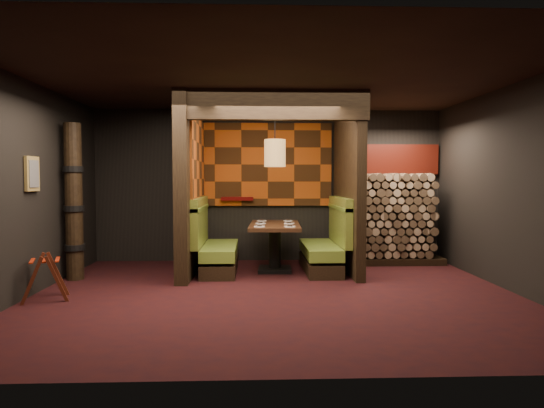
{
  "coord_description": "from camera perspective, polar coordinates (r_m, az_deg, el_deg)",
  "views": [
    {
      "loc": [
        -0.3,
        -6.42,
        1.56
      ],
      "look_at": [
        0.0,
        1.3,
        1.15
      ],
      "focal_mm": 32.0,
      "sensor_mm": 36.0,
      "label": 1
    }
  ],
  "objects": [
    {
      "name": "floor",
      "position": [
        6.62,
        0.44,
        -10.69
      ],
      "size": [
        6.5,
        5.5,
        0.02
      ],
      "primitive_type": "cube",
      "color": "black",
      "rests_on": "ground"
    },
    {
      "name": "ceiling",
      "position": [
        6.56,
        0.45,
        14.47
      ],
      "size": [
        6.5,
        5.5,
        0.02
      ],
      "primitive_type": "cube",
      "color": "black",
      "rests_on": "ground"
    },
    {
      "name": "wall_back",
      "position": [
        9.19,
        -0.35,
        2.19
      ],
      "size": [
        6.5,
        0.02,
        2.85
      ],
      "primitive_type": "cube",
      "color": "black",
      "rests_on": "ground"
    },
    {
      "name": "wall_front",
      "position": [
        3.67,
        2.44,
        0.94
      ],
      "size": [
        6.5,
        0.02,
        2.85
      ],
      "primitive_type": "cube",
      "color": "black",
      "rests_on": "ground"
    },
    {
      "name": "wall_left",
      "position": [
        7.07,
        -26.99,
        1.62
      ],
      "size": [
        0.02,
        5.5,
        2.85
      ],
      "primitive_type": "cube",
      "color": "black",
      "rests_on": "ground"
    },
    {
      "name": "wall_right",
      "position": [
        7.34,
        26.79,
        1.66
      ],
      "size": [
        0.02,
        5.5,
        2.85
      ],
      "primitive_type": "cube",
      "color": "black",
      "rests_on": "ground"
    },
    {
      "name": "partition_left",
      "position": [
        8.14,
        -9.64,
        2.04
      ],
      "size": [
        0.2,
        2.2,
        2.85
      ],
      "primitive_type": "cube",
      "color": "black",
      "rests_on": "floor"
    },
    {
      "name": "partition_right",
      "position": [
        8.28,
        8.93,
        2.07
      ],
      "size": [
        0.15,
        2.1,
        2.85
      ],
      "primitive_type": "cube",
      "color": "black",
      "rests_on": "floor"
    },
    {
      "name": "header_beam",
      "position": [
        7.21,
        -0.01,
        11.58
      ],
      "size": [
        2.85,
        0.18,
        0.44
      ],
      "primitive_type": "cube",
      "color": "black",
      "rests_on": "partition_left"
    },
    {
      "name": "tapa_back_panel",
      "position": [
        9.14,
        -0.5,
        4.67
      ],
      "size": [
        2.4,
        0.06,
        1.55
      ],
      "primitive_type": "cube",
      "color": "#A44210",
      "rests_on": "wall_back"
    },
    {
      "name": "tapa_side_panel",
      "position": [
        8.3,
        -8.69,
        5.0
      ],
      "size": [
        0.04,
        1.85,
        1.45
      ],
      "primitive_type": "cube",
      "color": "#A44210",
      "rests_on": "partition_left"
    },
    {
      "name": "lacquer_shelf",
      "position": [
        9.08,
        -4.11,
        0.63
      ],
      "size": [
        0.6,
        0.12,
        0.07
      ],
      "primitive_type": "cube",
      "color": "#510808",
      "rests_on": "wall_back"
    },
    {
      "name": "booth_bench_left",
      "position": [
        8.18,
        -6.87,
        -5.14
      ],
      "size": [
        0.68,
        1.6,
        1.14
      ],
      "color": "black",
      "rests_on": "floor"
    },
    {
      "name": "booth_bench_right",
      "position": [
        8.24,
        6.41,
        -5.07
      ],
      "size": [
        0.68,
        1.6,
        1.14
      ],
      "color": "black",
      "rests_on": "floor"
    },
    {
      "name": "dining_table",
      "position": [
        8.13,
        0.32,
        -4.0
      ],
      "size": [
        0.89,
        1.55,
        0.8
      ],
      "color": "black",
      "rests_on": "floor"
    },
    {
      "name": "place_settings",
      "position": [
        8.1,
        0.32,
        -2.27
      ],
      "size": [
        0.7,
        1.24,
        0.03
      ],
      "color": "white",
      "rests_on": "dining_table"
    },
    {
      "name": "pendant_lamp",
      "position": [
        8.03,
        0.34,
        6.0
      ],
      "size": [
        0.35,
        0.35,
        1.1
      ],
      "color": "olive",
      "rests_on": "ceiling"
    },
    {
      "name": "framed_picture",
      "position": [
        7.14,
        -26.37,
        3.21
      ],
      "size": [
        0.05,
        0.36,
        0.46
      ],
      "color": "olive",
      "rests_on": "wall_left"
    },
    {
      "name": "luggage_rack",
      "position": [
        6.92,
        -25.12,
        -7.63
      ],
      "size": [
        0.68,
        0.58,
        0.63
      ],
      "color": "#481B0E",
      "rests_on": "floor"
    },
    {
      "name": "totem_column",
      "position": [
        8.02,
        -22.29,
        0.14
      ],
      "size": [
        0.31,
        0.31,
        2.4
      ],
      "color": "black",
      "rests_on": "floor"
    },
    {
      "name": "firewood_stack",
      "position": [
        9.17,
        14.16,
        -1.69
      ],
      "size": [
        1.73,
        0.7,
        1.64
      ],
      "color": "black",
      "rests_on": "floor"
    },
    {
      "name": "mosaic_header",
      "position": [
        9.47,
        13.68,
        5.12
      ],
      "size": [
        1.83,
        0.1,
        0.56
      ],
      "primitive_type": "cube",
      "color": "maroon",
      "rests_on": "wall_back"
    },
    {
      "name": "bay_front_post",
      "position": [
        8.55,
        9.18,
        2.09
      ],
      "size": [
        0.08,
        0.08,
        2.85
      ],
      "primitive_type": "cube",
      "color": "black",
      "rests_on": "floor"
    }
  ]
}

